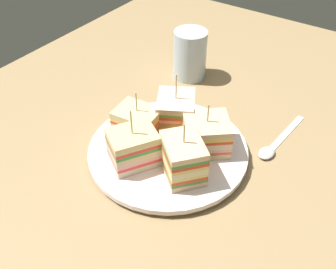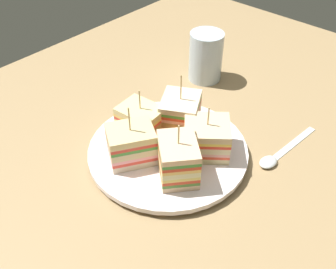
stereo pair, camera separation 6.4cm
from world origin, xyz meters
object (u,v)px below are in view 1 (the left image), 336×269
object	(u,v)px
plate	(168,151)
sandwich_wedge_3	(206,135)
spoon	(273,147)
chip_pile	(165,143)
sandwich_wedge_2	(183,158)
drinking_glass	(190,58)
sandwich_wedge_4	(176,112)
sandwich_wedge_1	(134,147)
sandwich_wedge_0	(138,123)

from	to	relation	value
plate	sandwich_wedge_3	distance (cm)	7.18
spoon	chip_pile	bearing A→B (deg)	-46.51
sandwich_wedge_2	spoon	bearing A→B (deg)	-79.67
chip_pile	sandwich_wedge_3	bearing A→B (deg)	-57.76
sandwich_wedge_3	drinking_glass	bearing A→B (deg)	-91.66
sandwich_wedge_4	chip_pile	size ratio (longest dim) A/B	1.40
sandwich_wedge_3	spoon	xyz separation A→B (cm)	(8.05, -9.11, -4.08)
chip_pile	spoon	size ratio (longest dim) A/B	0.48
sandwich_wedge_1	sandwich_wedge_3	distance (cm)	12.22
sandwich_wedge_1	chip_pile	distance (cm)	6.53
sandwich_wedge_2	sandwich_wedge_4	bearing A→B (deg)	-10.49
chip_pile	drinking_glass	size ratio (longest dim) A/B	0.72
sandwich_wedge_0	spoon	size ratio (longest dim) A/B	0.56
sandwich_wedge_2	chip_pile	bearing A→B (deg)	8.84
plate	sandwich_wedge_2	distance (cm)	7.43
sandwich_wedge_2	sandwich_wedge_4	distance (cm)	12.06
sandwich_wedge_2	sandwich_wedge_3	bearing A→B (deg)	-48.07
drinking_glass	chip_pile	bearing A→B (deg)	-157.26
sandwich_wedge_0	plate	bearing A→B (deg)	-4.59
sandwich_wedge_1	sandwich_wedge_2	world-z (taller)	sandwich_wedge_1
plate	sandwich_wedge_3	xyz separation A→B (cm)	(3.75, -5.05, 3.45)
sandwich_wedge_0	sandwich_wedge_4	bearing A→B (deg)	50.95
chip_pile	sandwich_wedge_0	bearing A→B (deg)	92.39
sandwich_wedge_3	drinking_glass	size ratio (longest dim) A/B	0.95
sandwich_wedge_0	sandwich_wedge_1	distance (cm)	6.62
sandwich_wedge_1	sandwich_wedge_2	bearing A→B (deg)	-42.79
plate	chip_pile	size ratio (longest dim) A/B	3.56
sandwich_wedge_3	chip_pile	bearing A→B (deg)	-7.45
sandwich_wedge_2	sandwich_wedge_4	size ratio (longest dim) A/B	0.93
sandwich_wedge_0	sandwich_wedge_3	bearing A→B (deg)	13.24
sandwich_wedge_0	spoon	distance (cm)	23.99
sandwich_wedge_2	drinking_glass	distance (cm)	31.56
sandwich_wedge_3	sandwich_wedge_2	bearing A→B (deg)	51.69
plate	sandwich_wedge_3	size ratio (longest dim) A/B	2.70
sandwich_wedge_0	chip_pile	distance (cm)	5.89
sandwich_wedge_3	sandwich_wedge_4	xyz separation A→B (cm)	(2.09, 7.40, 0.17)
spoon	sandwich_wedge_4	bearing A→B (deg)	-64.82
sandwich_wedge_2	sandwich_wedge_1	bearing A→B (deg)	55.60
sandwich_wedge_0	sandwich_wedge_1	xyz separation A→B (cm)	(-5.56, -3.56, 0.38)
plate	drinking_glass	size ratio (longest dim) A/B	2.56
sandwich_wedge_2	spoon	distance (cm)	18.33
sandwich_wedge_0	sandwich_wedge_3	world-z (taller)	sandwich_wedge_3
chip_pile	plate	bearing A→B (deg)	-100.47
chip_pile	spoon	bearing A→B (deg)	-51.83
sandwich_wedge_0	spoon	xyz separation A→B (cm)	(11.91, -20.45, -3.90)
sandwich_wedge_0	sandwich_wedge_1	world-z (taller)	sandwich_wedge_1
sandwich_wedge_4	spoon	distance (cm)	18.07
plate	sandwich_wedge_1	distance (cm)	7.27
sandwich_wedge_4	spoon	xyz separation A→B (cm)	(5.96, -16.52, -4.25)
plate	sandwich_wedge_1	world-z (taller)	sandwich_wedge_1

